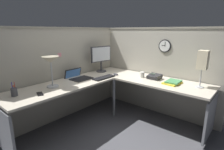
{
  "coord_description": "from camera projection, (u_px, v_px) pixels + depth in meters",
  "views": [
    {
      "loc": [
        -2.11,
        -1.73,
        1.53
      ],
      "look_at": [
        0.01,
        0.07,
        0.82
      ],
      "focal_mm": 28.18,
      "sensor_mm": 36.0,
      "label": 1
    }
  ],
  "objects": [
    {
      "name": "desk_lamp_paper",
      "position": [
        203.0,
        61.0,
        2.43
      ],
      "size": [
        0.13,
        0.13,
        0.53
      ],
      "color": "#B7BABF",
      "rests_on": "desk"
    },
    {
      "name": "desk_lamp_dome",
      "position": [
        51.0,
        62.0,
        2.46
      ],
      "size": [
        0.24,
        0.24,
        0.44
      ],
      "color": "#B7BABF",
      "rests_on": "desk"
    },
    {
      "name": "cell_phone",
      "position": [
        40.0,
        94.0,
        2.25
      ],
      "size": [
        0.11,
        0.16,
        0.01
      ],
      "primitive_type": "cube",
      "rotation": [
        0.0,
        0.0,
        -0.34
      ],
      "color": "black",
      "rests_on": "desk"
    },
    {
      "name": "keyboard",
      "position": [
        104.0,
        78.0,
        3.01
      ],
      "size": [
        0.43,
        0.15,
        0.02
      ],
      "primitive_type": "cube",
      "rotation": [
        0.0,
        0.0,
        -0.02
      ],
      "color": "black",
      "rests_on": "desk"
    },
    {
      "name": "laptop",
      "position": [
        78.0,
        77.0,
        3.0
      ],
      "size": [
        0.35,
        0.39,
        0.22
      ],
      "color": "#232326",
      "rests_on": "desk"
    },
    {
      "name": "monitor",
      "position": [
        101.0,
        57.0,
        3.42
      ],
      "size": [
        0.46,
        0.2,
        0.5
      ],
      "color": "#38383D",
      "rests_on": "desk"
    },
    {
      "name": "desk",
      "position": [
        112.0,
        90.0,
        2.73
      ],
      "size": [
        2.35,
        2.15,
        0.73
      ],
      "color": "beige",
      "rests_on": "ground"
    },
    {
      "name": "pen_cup",
      "position": [
        14.0,
        92.0,
        2.19
      ],
      "size": [
        0.08,
        0.08,
        0.18
      ],
      "color": "#4C4C51",
      "rests_on": "desk"
    },
    {
      "name": "office_phone",
      "position": [
        155.0,
        77.0,
        2.95
      ],
      "size": [
        0.2,
        0.21,
        0.11
      ],
      "color": "#232326",
      "rests_on": "desk"
    },
    {
      "name": "wall_clock",
      "position": [
        165.0,
        46.0,
        3.03
      ],
      "size": [
        0.04,
        0.22,
        0.22
      ],
      "color": "black"
    },
    {
      "name": "cubicle_wall_right",
      "position": [
        156.0,
        71.0,
        3.3
      ],
      "size": [
        0.12,
        2.37,
        1.58
      ],
      "color": "#A8A393",
      "rests_on": "ground"
    },
    {
      "name": "book_stack",
      "position": [
        173.0,
        82.0,
        2.7
      ],
      "size": [
        0.3,
        0.24,
        0.04
      ],
      "color": "yellow",
      "rests_on": "desk"
    },
    {
      "name": "coffee_mug",
      "position": [
        142.0,
        75.0,
        3.05
      ],
      "size": [
        0.08,
        0.08,
        0.1
      ],
      "primitive_type": "cylinder",
      "color": "silver",
      "rests_on": "desk"
    },
    {
      "name": "pinned_note_leftmost",
      "position": [
        60.0,
        55.0,
        2.91
      ],
      "size": [
        0.07,
        0.0,
        0.06
      ],
      "primitive_type": "cube",
      "color": "pink"
    },
    {
      "name": "computer_mouse",
      "position": [
        116.0,
        74.0,
        3.21
      ],
      "size": [
        0.06,
        0.1,
        0.03
      ],
      "primitive_type": "ellipsoid",
      "color": "#38383D",
      "rests_on": "desk"
    },
    {
      "name": "cubicle_wall_back",
      "position": [
        64.0,
        73.0,
        3.1
      ],
      "size": [
        2.57,
        0.12,
        1.58
      ],
      "color": "#A8A393",
      "rests_on": "ground"
    },
    {
      "name": "ground_plane",
      "position": [
        115.0,
        122.0,
        3.02
      ],
      "size": [
        6.8,
        6.8,
        0.0
      ],
      "primitive_type": "plane",
      "color": "#47474C"
    }
  ]
}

